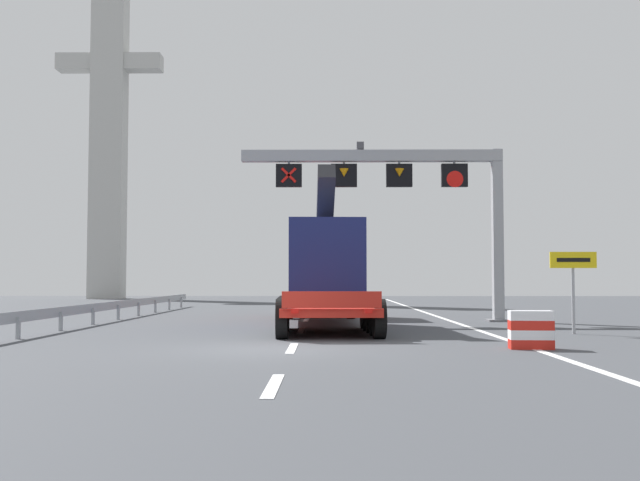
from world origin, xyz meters
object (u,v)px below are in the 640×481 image
object	(u,v)px
exit_sign_yellow	(573,272)
crash_barrier_striped	(531,330)
bridge_pylon_distant	(109,104)
overhead_lane_gantry	(406,184)
heavy_haul_truck_red	(322,270)

from	to	relation	value
exit_sign_yellow	crash_barrier_striped	distance (m)	5.64
exit_sign_yellow	bridge_pylon_distant	world-z (taller)	bridge_pylon_distant
exit_sign_yellow	crash_barrier_striped	size ratio (longest dim) A/B	2.38
overhead_lane_gantry	crash_barrier_striped	world-z (taller)	overhead_lane_gantry
heavy_haul_truck_red	bridge_pylon_distant	world-z (taller)	bridge_pylon_distant
crash_barrier_striped	heavy_haul_truck_red	bearing A→B (deg)	115.78
overhead_lane_gantry	crash_barrier_striped	xyz separation A→B (m)	(1.68, -11.54, -4.97)
overhead_lane_gantry	crash_barrier_striped	bearing A→B (deg)	-81.71
overhead_lane_gantry	heavy_haul_truck_red	xyz separation A→B (m)	(-3.31, -1.21, -3.43)
heavy_haul_truck_red	bridge_pylon_distant	xyz separation A→B (m)	(-18.60, 35.29, 14.81)
overhead_lane_gantry	heavy_haul_truck_red	distance (m)	4.91
crash_barrier_striped	bridge_pylon_distant	world-z (taller)	bridge_pylon_distant
overhead_lane_gantry	bridge_pylon_distant	world-z (taller)	bridge_pylon_distant
heavy_haul_truck_red	bridge_pylon_distant	distance (m)	42.55
overhead_lane_gantry	exit_sign_yellow	size ratio (longest dim) A/B	4.26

